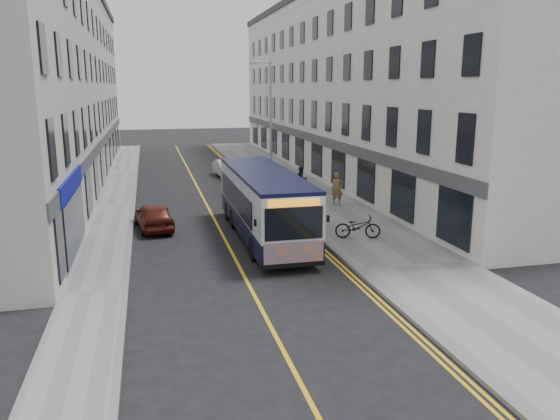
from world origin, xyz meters
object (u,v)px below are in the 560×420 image
city_bus (264,202)px  car_maroon (154,216)px  pedestrian_near (337,189)px  streetlamp (269,122)px  car_white (226,168)px  bicycle (358,227)px  pedestrian_far (302,180)px

city_bus → car_maroon: bearing=150.2°
pedestrian_near → car_maroon: bearing=-154.1°
pedestrian_near → streetlamp: bearing=132.1°
pedestrian_near → car_white: 12.61m
bicycle → pedestrian_far: bearing=13.7°
streetlamp → car_maroon: 10.82m
car_white → car_maroon: 15.33m
car_maroon → car_white: bearing=-118.7°
pedestrian_far → car_maroon: pedestrian_far is taller
car_white → car_maroon: car_maroon is taller
pedestrian_near → pedestrian_far: 3.58m
city_bus → car_white: 17.05m
bicycle → pedestrian_far: size_ratio=1.14×
pedestrian_near → pedestrian_far: pedestrian_near is taller
pedestrian_far → pedestrian_near: bearing=-93.1°
pedestrian_near → city_bus: bearing=-123.6°
streetlamp → city_bus: size_ratio=0.79×
bicycle → car_maroon: bearing=79.7°
bicycle → car_white: car_white is taller
pedestrian_far → car_maroon: (-8.84, -5.96, -0.34)m
bicycle → car_maroon: size_ratio=0.52×
pedestrian_far → car_white: 9.04m
bicycle → pedestrian_far: 10.09m
streetlamp → pedestrian_near: 6.40m
city_bus → pedestrian_near: size_ratio=5.63×
bicycle → car_white: bearing=25.0°
bicycle → pedestrian_near: (1.41, 6.66, 0.39)m
pedestrian_near → car_maroon: pedestrian_near is taller
pedestrian_near → car_maroon: size_ratio=0.49×
streetlamp → city_bus: (-2.46, -9.90, -2.77)m
city_bus → bicycle: size_ratio=5.23×
city_bus → pedestrian_far: size_ratio=5.96×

